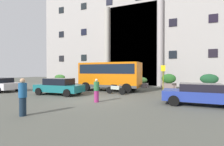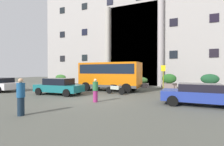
{
  "view_description": "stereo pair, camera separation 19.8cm",
  "coord_description": "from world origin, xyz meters",
  "px_view_note": "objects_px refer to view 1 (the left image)",
  "views": [
    {
      "loc": [
        5.83,
        -10.23,
        2.07
      ],
      "look_at": [
        -0.98,
        5.72,
        1.82
      ],
      "focal_mm": 26.91,
      "sensor_mm": 36.0,
      "label": 1
    },
    {
      "loc": [
        6.01,
        -10.15,
        2.07
      ],
      "look_at": [
        -0.98,
        5.72,
        1.82
      ],
      "focal_mm": 26.91,
      "sensor_mm": 36.0,
      "label": 2
    }
  ],
  "objects_px": {
    "parked_sedan_second": "(59,86)",
    "hedge_planter_entrance_right": "(141,82)",
    "parked_estate_mid": "(200,94)",
    "motorcycle_far_end": "(61,87)",
    "bus_stop_sign": "(163,75)",
    "hedge_planter_entrance_left": "(209,82)",
    "hedge_planter_west": "(60,79)",
    "hedge_planter_east": "(169,81)",
    "scooter_by_planter": "(115,89)",
    "hedge_planter_far_west": "(103,80)",
    "pedestrian_woman_with_bag": "(23,97)",
    "pedestrian_man_crossing": "(96,90)",
    "orange_minibus": "(110,74)"
  },
  "relations": [
    {
      "from": "orange_minibus",
      "to": "hedge_planter_west",
      "type": "xyz_separation_m",
      "value": [
        -10.86,
        5.13,
        -1.01
      ]
    },
    {
      "from": "hedge_planter_entrance_left",
      "to": "parked_estate_mid",
      "type": "distance_m",
      "value": 9.66
    },
    {
      "from": "hedge_planter_east",
      "to": "parked_estate_mid",
      "type": "height_order",
      "value": "hedge_planter_east"
    },
    {
      "from": "parked_sedan_second",
      "to": "hedge_planter_far_west",
      "type": "bearing_deg",
      "value": 89.95
    },
    {
      "from": "pedestrian_woman_with_bag",
      "to": "hedge_planter_entrance_right",
      "type": "bearing_deg",
      "value": 98.06
    },
    {
      "from": "hedge_planter_west",
      "to": "orange_minibus",
      "type": "bearing_deg",
      "value": -25.29
    },
    {
      "from": "parked_estate_mid",
      "to": "hedge_planter_west",
      "type": "bearing_deg",
      "value": 152.96
    },
    {
      "from": "orange_minibus",
      "to": "hedge_planter_east",
      "type": "relative_size",
      "value": 3.64
    },
    {
      "from": "orange_minibus",
      "to": "hedge_planter_entrance_right",
      "type": "distance_m",
      "value": 5.39
    },
    {
      "from": "scooter_by_planter",
      "to": "pedestrian_man_crossing",
      "type": "bearing_deg",
      "value": -72.91
    },
    {
      "from": "parked_sedan_second",
      "to": "hedge_planter_entrance_right",
      "type": "bearing_deg",
      "value": 58.7
    },
    {
      "from": "hedge_planter_entrance_right",
      "to": "scooter_by_planter",
      "type": "xyz_separation_m",
      "value": [
        -0.63,
        -6.95,
        -0.16
      ]
    },
    {
      "from": "hedge_planter_east",
      "to": "hedge_planter_far_west",
      "type": "xyz_separation_m",
      "value": [
        -8.75,
        0.63,
        -0.08
      ]
    },
    {
      "from": "hedge_planter_west",
      "to": "hedge_planter_far_west",
      "type": "xyz_separation_m",
      "value": [
        7.46,
        0.15,
        0.04
      ]
    },
    {
      "from": "bus_stop_sign",
      "to": "pedestrian_man_crossing",
      "type": "distance_m",
      "value": 8.71
    },
    {
      "from": "hedge_planter_far_west",
      "to": "orange_minibus",
      "type": "bearing_deg",
      "value": -57.23
    },
    {
      "from": "bus_stop_sign",
      "to": "hedge_planter_east",
      "type": "relative_size",
      "value": 1.54
    },
    {
      "from": "hedge_planter_east",
      "to": "hedge_planter_entrance_right",
      "type": "bearing_deg",
      "value": 176.14
    },
    {
      "from": "hedge_planter_entrance_right",
      "to": "hedge_planter_far_west",
      "type": "xyz_separation_m",
      "value": [
        -5.43,
        0.41,
        0.13
      ]
    },
    {
      "from": "motorcycle_far_end",
      "to": "pedestrian_man_crossing",
      "type": "distance_m",
      "value": 7.3
    },
    {
      "from": "bus_stop_sign",
      "to": "scooter_by_planter",
      "type": "distance_m",
      "value": 5.55
    },
    {
      "from": "hedge_planter_east",
      "to": "scooter_by_planter",
      "type": "relative_size",
      "value": 0.87
    },
    {
      "from": "hedge_planter_entrance_left",
      "to": "pedestrian_man_crossing",
      "type": "relative_size",
      "value": 1.22
    },
    {
      "from": "hedge_planter_entrance_left",
      "to": "parked_sedan_second",
      "type": "height_order",
      "value": "hedge_planter_entrance_left"
    },
    {
      "from": "hedge_planter_entrance_left",
      "to": "parked_estate_mid",
      "type": "relative_size",
      "value": 0.44
    },
    {
      "from": "hedge_planter_entrance_right",
      "to": "scooter_by_planter",
      "type": "height_order",
      "value": "hedge_planter_entrance_right"
    },
    {
      "from": "parked_sedan_second",
      "to": "scooter_by_planter",
      "type": "xyz_separation_m",
      "value": [
        4.32,
        2.2,
        -0.26
      ]
    },
    {
      "from": "hedge_planter_east",
      "to": "motorcycle_far_end",
      "type": "xyz_separation_m",
      "value": [
        -9.86,
        -6.81,
        -0.36
      ]
    },
    {
      "from": "pedestrian_woman_with_bag",
      "to": "hedge_planter_entrance_left",
      "type": "bearing_deg",
      "value": 73.82
    },
    {
      "from": "bus_stop_sign",
      "to": "scooter_by_planter",
      "type": "relative_size",
      "value": 1.34
    },
    {
      "from": "bus_stop_sign",
      "to": "hedge_planter_east",
      "type": "height_order",
      "value": "bus_stop_sign"
    },
    {
      "from": "hedge_planter_entrance_left",
      "to": "scooter_by_planter",
      "type": "distance_m",
      "value": 10.78
    },
    {
      "from": "hedge_planter_entrance_right",
      "to": "hedge_planter_far_west",
      "type": "relative_size",
      "value": 0.94
    },
    {
      "from": "hedge_planter_entrance_right",
      "to": "hedge_planter_west",
      "type": "bearing_deg",
      "value": 178.86
    },
    {
      "from": "hedge_planter_entrance_right",
      "to": "motorcycle_far_end",
      "type": "xyz_separation_m",
      "value": [
        -6.53,
        -7.04,
        -0.16
      ]
    },
    {
      "from": "hedge_planter_far_west",
      "to": "parked_sedan_second",
      "type": "xyz_separation_m",
      "value": [
        0.48,
        -9.56,
        -0.02
      ]
    },
    {
      "from": "bus_stop_sign",
      "to": "motorcycle_far_end",
      "type": "xyz_separation_m",
      "value": [
        -9.52,
        -4.13,
        -1.16
      ]
    },
    {
      "from": "pedestrian_woman_with_bag",
      "to": "hedge_planter_east",
      "type": "bearing_deg",
      "value": 85.92
    },
    {
      "from": "hedge_planter_west",
      "to": "hedge_planter_far_west",
      "type": "distance_m",
      "value": 7.46
    },
    {
      "from": "bus_stop_sign",
      "to": "hedge_planter_west",
      "type": "distance_m",
      "value": 16.22
    },
    {
      "from": "pedestrian_woman_with_bag",
      "to": "motorcycle_far_end",
      "type": "bearing_deg",
      "value": 134.88
    },
    {
      "from": "hedge_planter_entrance_right",
      "to": "parked_estate_mid",
      "type": "relative_size",
      "value": 0.4
    },
    {
      "from": "hedge_planter_west",
      "to": "hedge_planter_entrance_left",
      "type": "bearing_deg",
      "value": -0.22
    },
    {
      "from": "parked_sedan_second",
      "to": "orange_minibus",
      "type": "bearing_deg",
      "value": 52.74
    },
    {
      "from": "scooter_by_planter",
      "to": "pedestrian_man_crossing",
      "type": "height_order",
      "value": "pedestrian_man_crossing"
    },
    {
      "from": "bus_stop_sign",
      "to": "hedge_planter_entrance_right",
      "type": "distance_m",
      "value": 4.29
    },
    {
      "from": "bus_stop_sign",
      "to": "parked_estate_mid",
      "type": "relative_size",
      "value": 0.61
    },
    {
      "from": "parked_estate_mid",
      "to": "motorcycle_far_end",
      "type": "xyz_separation_m",
      "value": [
        -12.37,
        2.31,
        -0.22
      ]
    },
    {
      "from": "scooter_by_planter",
      "to": "pedestrian_man_crossing",
      "type": "xyz_separation_m",
      "value": [
        0.28,
        -3.95,
        0.31
      ]
    },
    {
      "from": "hedge_planter_entrance_right",
      "to": "pedestrian_woman_with_bag",
      "type": "bearing_deg",
      "value": -96.91
    }
  ]
}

